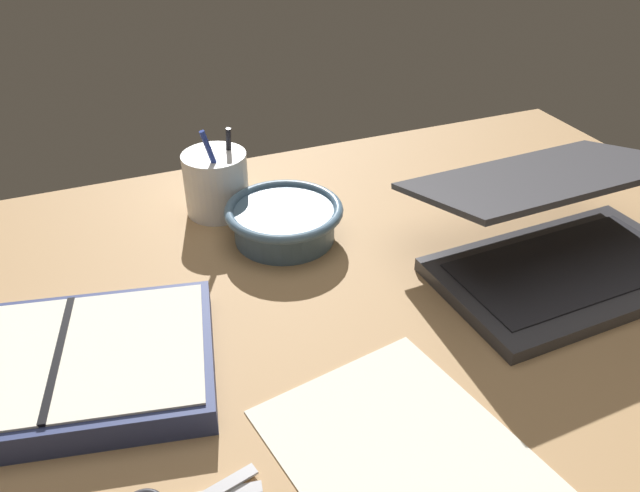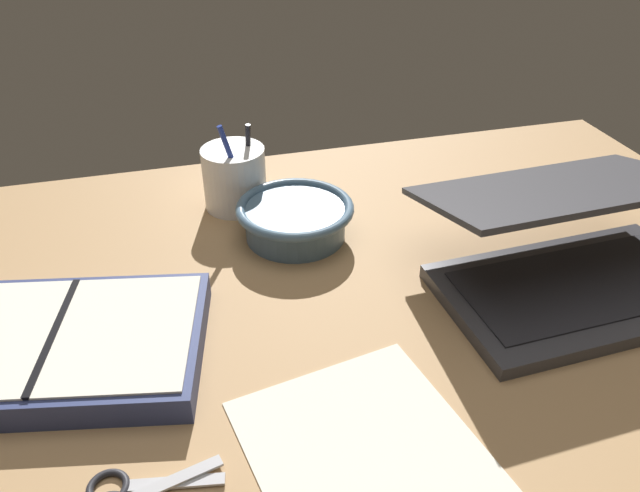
{
  "view_description": "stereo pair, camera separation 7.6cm",
  "coord_description": "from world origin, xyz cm",
  "px_view_note": "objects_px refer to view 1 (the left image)",
  "views": [
    {
      "loc": [
        -21.36,
        -50.39,
        51.27
      ],
      "look_at": [
        2.64,
        8.58,
        9.0
      ],
      "focal_mm": 35.0,
      "sensor_mm": 36.0,
      "label": 1
    },
    {
      "loc": [
        -14.13,
        -52.83,
        51.27
      ],
      "look_at": [
        2.64,
        8.58,
        9.0
      ],
      "focal_mm": 35.0,
      "sensor_mm": 36.0,
      "label": 2
    }
  ],
  "objects_px": {
    "bowl": "(284,220)",
    "planner": "(62,367)",
    "pen_cup": "(216,183)",
    "laptop": "(559,239)"
  },
  "relations": [
    {
      "from": "pen_cup",
      "to": "bowl",
      "type": "bearing_deg",
      "value": -58.61
    },
    {
      "from": "planner",
      "to": "pen_cup",
      "type": "bearing_deg",
      "value": 61.5
    },
    {
      "from": "laptop",
      "to": "planner",
      "type": "relative_size",
      "value": 1.0
    },
    {
      "from": "pen_cup",
      "to": "planner",
      "type": "height_order",
      "value": "pen_cup"
    },
    {
      "from": "laptop",
      "to": "bowl",
      "type": "relative_size",
      "value": 2.1
    },
    {
      "from": "bowl",
      "to": "planner",
      "type": "xyz_separation_m",
      "value": [
        -0.31,
        -0.18,
        -0.01
      ]
    },
    {
      "from": "pen_cup",
      "to": "laptop",
      "type": "bearing_deg",
      "value": -40.16
    },
    {
      "from": "bowl",
      "to": "planner",
      "type": "distance_m",
      "value": 0.36
    },
    {
      "from": "pen_cup",
      "to": "planner",
      "type": "bearing_deg",
      "value": -130.16
    },
    {
      "from": "bowl",
      "to": "laptop",
      "type": "bearing_deg",
      "value": -33.74
    }
  ]
}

